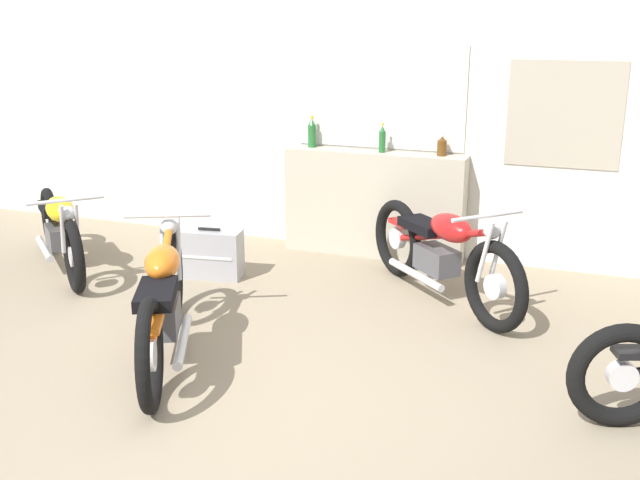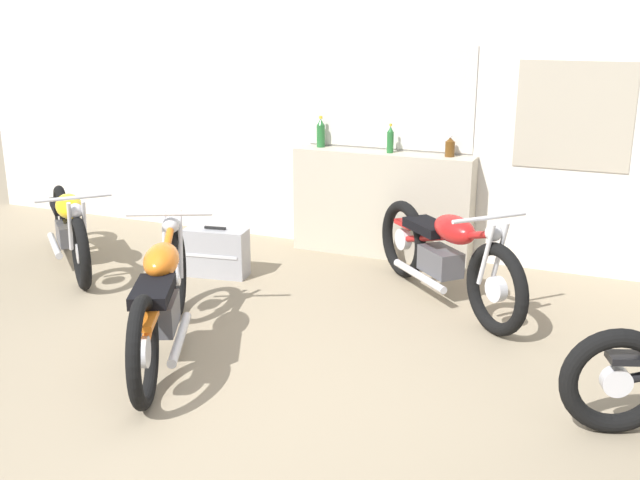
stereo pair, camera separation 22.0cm
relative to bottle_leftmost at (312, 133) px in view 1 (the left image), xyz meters
The scene contains 10 objects.
ground_plane 3.64m from the bottle_leftmost, 78.78° to the right, with size 24.00×24.00×0.00m, color gray.
wall_back 0.73m from the bottle_leftmost, 10.79° to the left, with size 10.00×0.07×2.80m.
sill_counter 0.94m from the bottle_leftmost, ahead, with size 1.78×0.28×1.03m.
bottle_leftmost is the anchor object (origin of this frame).
bottle_left_center 0.74m from the bottle_leftmost, ahead, with size 0.06×0.06×0.28m.
bottle_center 1.31m from the bottle_leftmost, ahead, with size 0.09×0.09×0.20m.
motorcycle_yellow 2.57m from the bottle_leftmost, 141.75° to the right, with size 1.55×1.42×0.80m.
motorcycle_red 2.02m from the bottle_leftmost, 34.22° to the right, with size 1.59×1.53×0.88m.
motorcycle_orange 2.91m from the bottle_leftmost, 90.20° to the right, with size 1.05×1.96×0.89m.
hard_case_silver 1.63m from the bottle_leftmost, 113.22° to the right, with size 0.61×0.32×0.46m.
Camera 1 is at (2.01, -3.54, 2.30)m, focal length 42.00 mm.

